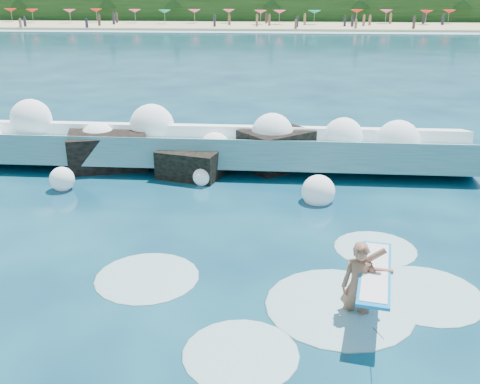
# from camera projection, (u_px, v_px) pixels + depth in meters

# --- Properties ---
(ground) EXTENTS (200.00, 200.00, 0.00)m
(ground) POSITION_uv_depth(u_px,v_px,m) (162.00, 276.00, 11.35)
(ground) COLOR #082642
(ground) RESTS_ON ground
(beach) EXTENTS (140.00, 20.00, 0.40)m
(beach) POSITION_uv_depth(u_px,v_px,m) (270.00, 26.00, 83.88)
(beach) COLOR tan
(beach) RESTS_ON ground
(wet_band) EXTENTS (140.00, 5.00, 0.08)m
(wet_band) POSITION_uv_depth(u_px,v_px,m) (268.00, 32.00, 73.70)
(wet_band) COLOR silver
(wet_band) RESTS_ON ground
(treeline) EXTENTS (140.00, 4.00, 5.00)m
(treeline) POSITION_uv_depth(u_px,v_px,m) (272.00, 8.00, 92.37)
(treeline) COLOR black
(treeline) RESTS_ON ground
(breaking_wave) EXTENTS (19.12, 2.93, 1.65)m
(breaking_wave) POSITION_uv_depth(u_px,v_px,m) (185.00, 148.00, 18.41)
(breaking_wave) COLOR teal
(breaking_wave) RESTS_ON ground
(rock_cluster) EXTENTS (8.56, 3.50, 1.49)m
(rock_cluster) POSITION_uv_depth(u_px,v_px,m) (184.00, 155.00, 18.01)
(rock_cluster) COLOR black
(rock_cluster) RESTS_ON ground
(surfer_with_board) EXTENTS (1.13, 2.94, 1.76)m
(surfer_with_board) POSITION_uv_depth(u_px,v_px,m) (362.00, 284.00, 9.79)
(surfer_with_board) COLOR #945B45
(surfer_with_board) RESTS_ON ground
(wave_spray) EXTENTS (15.20, 4.87, 2.32)m
(wave_spray) POSITION_uv_depth(u_px,v_px,m) (200.00, 137.00, 18.04)
(wave_spray) COLOR white
(wave_spray) RESTS_ON ground
(surf_foam) EXTENTS (9.35, 6.07, 0.14)m
(surf_foam) POSITION_uv_depth(u_px,v_px,m) (329.00, 299.00, 10.50)
(surf_foam) COLOR silver
(surf_foam) RESTS_ON ground
(beach_umbrellas) EXTENTS (112.21, 5.99, 0.50)m
(beach_umbrellas) POSITION_uv_depth(u_px,v_px,m) (272.00, 11.00, 85.19)
(beach_umbrellas) COLOR red
(beach_umbrellas) RESTS_ON ground
(beachgoers) EXTENTS (105.88, 13.33, 1.92)m
(beachgoers) POSITION_uv_depth(u_px,v_px,m) (271.00, 21.00, 80.78)
(beachgoers) COLOR #3F332D
(beachgoers) RESTS_ON ground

